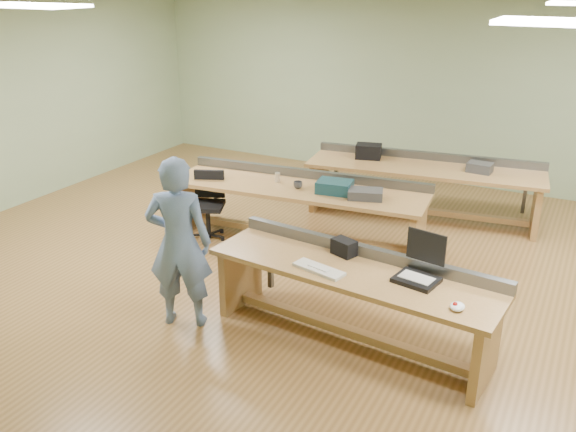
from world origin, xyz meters
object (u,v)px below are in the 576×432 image
object	(u,v)px
workbench_back	(423,179)
parts_bin_teal	(335,187)
workbench_front	(352,287)
mug	(298,185)
person	(179,243)
task_chair	(209,214)
camera_bag	(344,247)
workbench_mid	(299,199)
laptop_base	(416,280)
drinks_can	(278,177)
parts_bin_grey	(365,194)

from	to	relation	value
workbench_back	parts_bin_teal	distance (m)	1.76
workbench_front	mug	distance (m)	2.30
person	task_chair	bearing A→B (deg)	-85.47
workbench_back	mug	distance (m)	2.04
parts_bin_teal	camera_bag	bearing A→B (deg)	-63.47
workbench_mid	person	distance (m)	2.36
camera_bag	workbench_back	bearing A→B (deg)	113.04
workbench_front	laptop_base	xyz separation A→B (m)	(0.59, 0.01, 0.22)
person	laptop_base	size ratio (longest dim) A/B	4.74
workbench_front	drinks_can	bearing A→B (deg)	139.40
workbench_front	workbench_back	distance (m)	3.46
workbench_back	parts_bin_teal	bearing A→B (deg)	-120.57
workbench_front	parts_bin_teal	xyz separation A→B (m)	(-0.99, 1.84, 0.27)
drinks_can	parts_bin_teal	bearing A→B (deg)	-2.14
person	laptop_base	xyz separation A→B (m)	(2.18, 0.50, -0.09)
workbench_mid	laptop_base	size ratio (longest dim) A/B	9.26
workbench_back	mug	world-z (taller)	workbench_back
workbench_mid	workbench_back	distance (m)	1.98
person	parts_bin_teal	world-z (taller)	person
person	parts_bin_grey	xyz separation A→B (m)	(1.02, 2.29, -0.06)
laptop_base	mug	bearing A→B (deg)	149.84
person	parts_bin_teal	size ratio (longest dim) A/B	4.12
laptop_base	parts_bin_grey	xyz separation A→B (m)	(-1.16, 1.80, 0.04)
workbench_front	camera_bag	size ratio (longest dim) A/B	12.28
parts_bin_teal	parts_bin_grey	distance (m)	0.42
workbench_back	mug	size ratio (longest dim) A/B	29.65
parts_bin_teal	mug	size ratio (longest dim) A/B	3.72
parts_bin_teal	parts_bin_grey	bearing A→B (deg)	-4.12
laptop_base	drinks_can	distance (m)	3.03
laptop_base	mug	world-z (taller)	mug
laptop_base	parts_bin_grey	world-z (taller)	parts_bin_grey
parts_bin_grey	parts_bin_teal	bearing A→B (deg)	175.88
task_chair	parts_bin_teal	bearing A→B (deg)	-8.21
camera_bag	drinks_can	xyz separation A→B (m)	(-1.62, 1.64, -0.02)
task_chair	mug	size ratio (longest dim) A/B	7.77
person	parts_bin_grey	world-z (taller)	person
laptop_base	parts_bin_teal	distance (m)	2.42
person	camera_bag	bearing A→B (deg)	-176.32
workbench_back	person	xyz separation A→B (m)	(-1.28, -3.93, 0.30)
workbench_mid	workbench_back	xyz separation A→B (m)	(1.18, 1.59, -0.00)
workbench_mid	person	bearing A→B (deg)	-98.18
workbench_mid	parts_bin_teal	distance (m)	0.57
workbench_back	task_chair	distance (m)	3.06
workbench_mid	person	world-z (taller)	person
drinks_can	workbench_back	bearing A→B (deg)	46.56
camera_bag	person	bearing A→B (deg)	-132.27
workbench_mid	mug	world-z (taller)	workbench_mid
workbench_back	camera_bag	bearing A→B (deg)	-95.47
camera_bag	parts_bin_teal	xyz separation A→B (m)	(-0.80, 1.61, -0.00)
laptop_base	task_chair	world-z (taller)	task_chair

